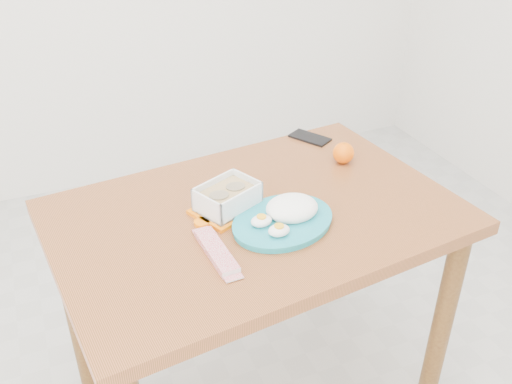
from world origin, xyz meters
name	(u,v)px	position (x,y,z in m)	size (l,w,h in m)	color
dining_table	(256,244)	(0.05, 0.09, 0.64)	(1.15, 0.84, 0.75)	#9F4E2D
food_container	(228,198)	(-0.02, 0.13, 0.79)	(0.22, 0.20, 0.08)	orange
orange_fruit	(343,153)	(0.41, 0.24, 0.78)	(0.07, 0.07, 0.07)	#EE5904
rice_plate	(286,215)	(0.10, 0.01, 0.78)	(0.36, 0.36, 0.08)	teal
candy_bar	(216,251)	(-0.11, -0.05, 0.76)	(0.19, 0.05, 0.02)	#BA0920
smartphone	(310,138)	(0.39, 0.43, 0.75)	(0.07, 0.13, 0.01)	black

